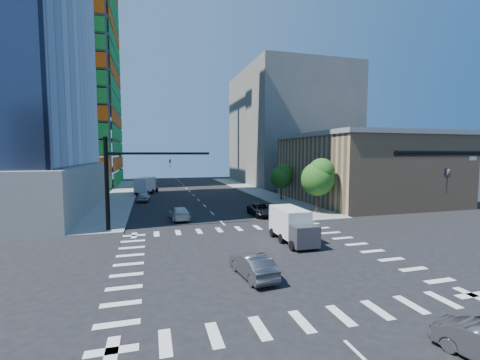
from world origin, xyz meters
name	(u,v)px	position (x,y,z in m)	size (l,w,h in m)	color
ground	(258,257)	(0.00, 0.00, 0.00)	(160.00, 160.00, 0.00)	black
road_markings	(258,257)	(0.00, 0.00, 0.01)	(20.00, 20.00, 0.01)	silver
sidewalk_ne	(253,190)	(12.50, 40.00, 0.07)	(5.00, 60.00, 0.15)	gray
sidewalk_nw	(122,195)	(-12.50, 40.00, 0.07)	(5.00, 60.00, 0.15)	gray
construction_building	(58,79)	(-27.41, 61.93, 24.61)	(25.16, 34.50, 70.60)	slate
commercial_building	(363,168)	(25.00, 22.00, 5.31)	(20.50, 22.50, 10.60)	tan
bg_building_ne	(289,128)	(27.00, 55.00, 14.00)	(24.00, 30.00, 28.00)	#65625B
signal_mast_nw	(123,175)	(-10.00, 11.50, 5.49)	(10.20, 0.40, 9.00)	black
tree_south	(319,177)	(12.63, 13.90, 4.69)	(4.16, 4.16, 6.82)	#382316
tree_north	(282,176)	(12.93, 25.90, 3.99)	(3.54, 3.52, 5.78)	#382316
car_nb_far	(261,210)	(5.43, 14.73, 0.72)	(2.37, 5.15, 1.43)	black
car_sb_near	(180,213)	(-4.32, 15.15, 0.72)	(2.02, 4.96, 1.44)	silver
car_sb_mid	(144,196)	(-8.50, 30.96, 0.77)	(1.82, 4.52, 1.54)	#AAACB2
car_sb_cross	(253,265)	(-1.51, -3.39, 0.73)	(1.55, 4.43, 1.46)	#48494D
box_truck_near	(294,228)	(4.10, 2.80, 1.25)	(2.34, 5.40, 2.82)	black
box_truck_far	(147,186)	(-8.13, 40.87, 1.36)	(4.44, 6.36, 3.07)	black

